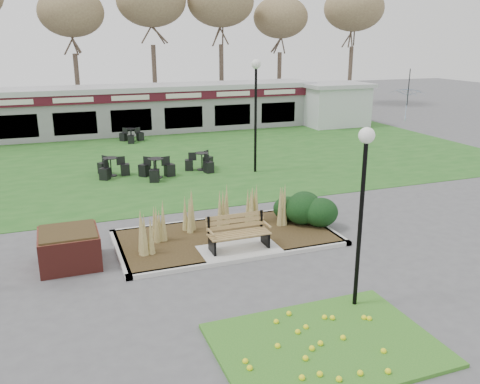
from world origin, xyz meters
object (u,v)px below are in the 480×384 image
object	(u,v)px
food_pavilion	(127,109)
patio_umbrella	(407,105)
lamp_post_near_right	(363,180)
lamp_post_mid_right	(256,91)
brick_planter	(69,248)
bistro_set_c	(202,164)
service_hut	(334,104)
bistro_set_b	(111,170)
bistro_set_a	(156,171)
park_bench	(238,232)
bistro_set_d	(132,137)

from	to	relation	value
food_pavilion	patio_umbrella	bearing A→B (deg)	-21.47
lamp_post_near_right	lamp_post_mid_right	world-z (taller)	lamp_post_mid_right
brick_planter	bistro_set_c	bearing A→B (deg)	54.03
food_pavilion	service_hut	world-z (taller)	food_pavilion
bistro_set_b	patio_umbrella	distance (m)	18.80
brick_planter	bistro_set_a	size ratio (longest dim) A/B	0.96
lamp_post_mid_right	bistro_set_c	world-z (taller)	lamp_post_mid_right
lamp_post_mid_right	brick_planter	bearing A→B (deg)	-138.58
lamp_post_mid_right	service_hut	bearing A→B (deg)	45.18
food_pavilion	lamp_post_near_right	size ratio (longest dim) A/B	6.14
food_pavilion	patio_umbrella	world-z (taller)	food_pavilion
park_bench	bistro_set_a	distance (m)	8.48
food_pavilion	bistro_set_a	size ratio (longest dim) A/B	15.79
park_bench	brick_planter	world-z (taller)	park_bench
lamp_post_mid_right	bistro_set_d	xyz separation A→B (m)	(-4.04, 8.81, -3.27)
bistro_set_a	patio_umbrella	bearing A→B (deg)	16.71
service_hut	bistro_set_b	bearing A→B (deg)	-152.20
bistro_set_c	patio_umbrella	distance (m)	15.09
service_hut	lamp_post_near_right	distance (m)	24.74
lamp_post_near_right	bistro_set_d	bearing A→B (deg)	94.57
brick_planter	lamp_post_near_right	world-z (taller)	lamp_post_near_right
park_bench	lamp_post_near_right	distance (m)	4.62
brick_planter	food_pavilion	world-z (taller)	food_pavilion
lamp_post_mid_right	bistro_set_d	size ratio (longest dim) A/B	3.52
service_hut	bistro_set_d	world-z (taller)	service_hut
brick_planter	patio_umbrella	size ratio (longest dim) A/B	0.53
food_pavilion	bistro_set_b	size ratio (longest dim) A/B	16.23
service_hut	brick_planter	bearing A→B (deg)	-136.48
food_pavilion	bistro_set_b	xyz separation A→B (m)	(-2.31, -10.30, -1.19)
food_pavilion	bistro_set_a	distance (m)	11.34
service_hut	patio_umbrella	bearing A→B (deg)	-59.99
lamp_post_mid_right	bistro_set_a	bearing A→B (deg)	173.28
brick_planter	food_pavilion	xyz separation A→B (m)	(4.40, 18.96, 1.00)
food_pavilion	bistro_set_c	world-z (taller)	food_pavilion
brick_planter	bistro_set_d	world-z (taller)	brick_planter
bistro_set_d	lamp_post_near_right	bearing A→B (deg)	-85.43
lamp_post_mid_right	bistro_set_c	size ratio (longest dim) A/B	3.38
bistro_set_c	food_pavilion	bearing A→B (deg)	98.74
food_pavilion	bistro_set_d	distance (m)	3.21
bistro_set_b	bistro_set_d	distance (m)	7.61
lamp_post_near_right	brick_planter	bearing A→B (deg)	141.98
brick_planter	lamp_post_mid_right	size ratio (longest dim) A/B	0.31
bistro_set_a	bistro_set_d	size ratio (longest dim) A/B	1.13
service_hut	food_pavilion	bearing A→B (deg)	171.73
food_pavilion	bistro_set_c	size ratio (longest dim) A/B	17.13
bistro_set_c	patio_umbrella	xyz separation A→B (m)	(14.36, 4.35, 1.52)
lamp_post_near_right	bistro_set_b	distance (m)	13.92
bistro_set_b	bistro_set_a	bearing A→B (deg)	-28.89
brick_planter	patio_umbrella	world-z (taller)	patio_umbrella
park_bench	bistro_set_d	world-z (taller)	park_bench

